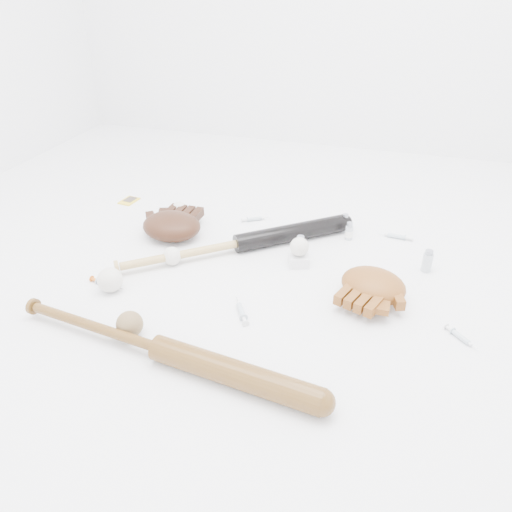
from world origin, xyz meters
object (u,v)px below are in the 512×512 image
(bat_dark, at_px, (238,243))
(bat_wood, at_px, (159,348))
(pedestal, at_px, (299,260))
(glove_dark, at_px, (172,226))

(bat_dark, xyz_separation_m, bat_wood, (-0.02, -0.62, 0.00))
(bat_dark, height_order, pedestal, bat_dark)
(pedestal, bearing_deg, glove_dark, 173.92)
(bat_dark, distance_m, glove_dark, 0.29)
(glove_dark, bearing_deg, pedestal, -6.14)
(bat_dark, relative_size, bat_wood, 0.98)
(glove_dark, bearing_deg, bat_wood, -67.51)
(pedestal, bearing_deg, bat_wood, -113.20)
(glove_dark, relative_size, pedestal, 3.89)
(bat_dark, height_order, bat_wood, bat_wood)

